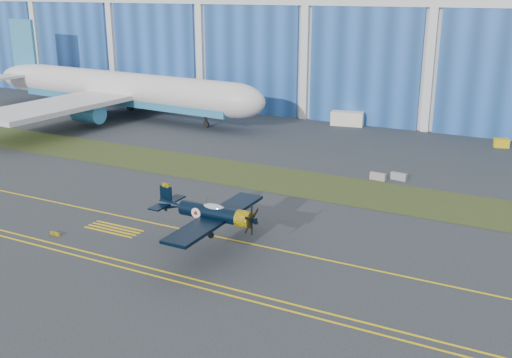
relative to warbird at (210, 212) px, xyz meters
The scene contains 15 objects.
ground 11.07m from the warbird, 49.44° to the left, with size 260.00×260.00×0.00m, color #31363C.
grass_median 23.24m from the warbird, 72.81° to the left, with size 260.00×10.00×0.02m, color #475128.
hangar 80.79m from the warbird, 85.14° to the left, with size 220.00×45.70×30.00m.
taxiway_centreline 8.25m from the warbird, 23.33° to the left, with size 200.00×0.20×0.02m, color yellow.
edge_line_near 10.14m from the warbird, 44.11° to the right, with size 80.00×0.20×0.02m, color yellow.
edge_line_far 9.52m from the warbird, 39.42° to the right, with size 80.00×0.20×0.02m, color yellow.
hold_short_ladder 11.81m from the warbird, behind, with size 6.00×2.40×0.02m, color yellow, non-canonical shape.
guard_board_left 16.14m from the warbird, 165.01° to the right, with size 1.20×0.15×0.35m, color yellow.
warbird is the anchor object (origin of this frame).
jetliner 63.75m from the warbird, 136.09° to the left, with size 70.50×61.07×23.30m.
shipping_container 55.91m from the warbird, 96.37° to the left, with size 5.57×2.23×2.41m, color white.
tug 55.53m from the warbird, 69.51° to the left, with size 2.18×1.37×1.27m, color yellow.
cart 76.71m from the warbird, 138.11° to the left, with size 1.88×1.13×1.13m, color silver.
barrier_a 28.76m from the warbird, 74.68° to the left, with size 2.00×0.60×0.90m, color gray.
barrier_b 30.57m from the warbird, 71.07° to the left, with size 2.00×0.60×0.90m, color gray.
Camera 1 is at (20.04, -50.63, 22.98)m, focal length 42.00 mm.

